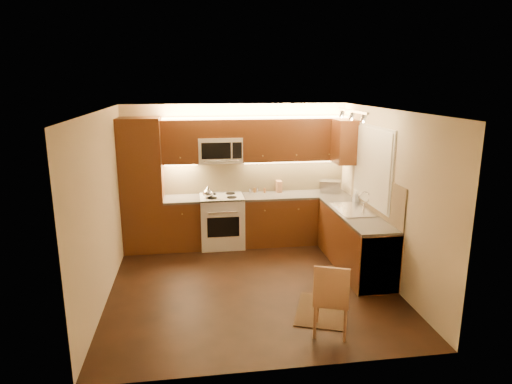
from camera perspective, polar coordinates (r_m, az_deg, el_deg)
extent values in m
cube|color=black|center=(6.64, -0.60, -11.73)|extent=(4.00, 4.00, 0.01)
cube|color=beige|center=(6.00, -0.67, 10.35)|extent=(4.00, 4.00, 0.01)
cube|color=beige|center=(8.13, -2.53, 2.39)|extent=(4.00, 0.01, 2.50)
cube|color=beige|center=(4.33, 2.97, -8.12)|extent=(4.00, 0.01, 2.50)
cube|color=beige|center=(6.26, -19.09, -1.88)|extent=(0.01, 4.00, 2.50)
cube|color=beige|center=(6.76, 16.43, -0.56)|extent=(0.01, 4.00, 2.50)
cube|color=#4E2B10|center=(7.87, -14.33, 0.83)|extent=(0.70, 0.60, 2.30)
cube|color=#4E2B10|center=(8.01, -9.32, -4.03)|extent=(0.62, 0.60, 0.86)
cube|color=#353330|center=(7.89, -9.45, -0.91)|extent=(0.62, 0.60, 0.04)
cube|color=#4E2B10|center=(8.22, 4.99, -3.43)|extent=(1.92, 0.60, 0.86)
cube|color=#353330|center=(8.10, 5.06, -0.39)|extent=(1.92, 0.60, 0.04)
cube|color=#4E2B10|center=(7.23, 12.50, -6.17)|extent=(0.60, 2.00, 0.86)
cube|color=#353330|center=(7.09, 12.68, -2.75)|extent=(0.60, 2.00, 0.04)
cube|color=silver|center=(6.63, 14.63, -8.19)|extent=(0.58, 0.60, 0.84)
cube|color=tan|center=(8.18, -0.08, 2.11)|extent=(3.30, 0.02, 0.60)
cube|color=tan|center=(7.12, 15.00, -0.16)|extent=(0.02, 2.00, 0.60)
cube|color=#4E2B10|center=(7.82, -9.72, 6.39)|extent=(0.62, 0.35, 0.75)
cube|color=#4E2B10|center=(8.03, 5.00, 6.72)|extent=(1.92, 0.35, 0.75)
cube|color=#4E2B10|center=(7.81, -4.68, 8.15)|extent=(0.76, 0.35, 0.31)
cube|color=#4E2B10|center=(7.85, 11.34, 6.34)|extent=(0.35, 0.50, 0.75)
cube|color=silver|center=(7.17, 14.70, 3.23)|extent=(0.03, 1.44, 1.24)
cube|color=silver|center=(7.16, 14.55, 3.23)|extent=(0.02, 1.36, 1.16)
cube|color=silver|center=(6.77, 12.20, 10.11)|extent=(0.04, 1.20, 0.03)
cube|color=silver|center=(8.29, 9.44, 0.72)|extent=(0.43, 0.37, 0.22)
cube|color=#AD744E|center=(8.20, 2.95, 0.73)|extent=(0.10, 0.15, 0.21)
cylinder|color=silver|center=(8.05, -0.73, 0.07)|extent=(0.06, 0.06, 0.09)
cylinder|color=brown|center=(8.14, 1.12, 0.20)|extent=(0.04, 0.04, 0.09)
cylinder|color=silver|center=(8.19, 0.15, 0.29)|extent=(0.05, 0.05, 0.09)
cylinder|color=#8E5E2A|center=(8.16, -0.18, 0.23)|extent=(0.05, 0.05, 0.09)
imported|color=silver|center=(7.69, 12.68, -0.55)|extent=(0.10, 0.10, 0.19)
cube|color=black|center=(6.00, 8.26, -14.76)|extent=(0.87, 1.05, 0.01)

